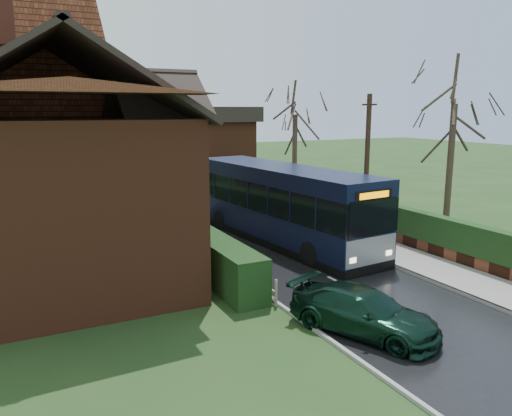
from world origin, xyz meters
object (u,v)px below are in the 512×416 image
brick_house (59,159)px  bus (282,205)px  bus_stop_sign (389,215)px  telegraph_pole (367,168)px  car_silver (168,205)px  car_green (363,311)px

brick_house → bus: bearing=-4.9°
bus_stop_sign → telegraph_pole: size_ratio=0.39×
bus_stop_sign → telegraph_pole: telegraph_pole is taller
car_silver → telegraph_pole: size_ratio=0.59×
bus → telegraph_pole: 4.45m
telegraph_pole → brick_house: bearing=164.8°
bus → car_green: 10.25m
bus → telegraph_pole: (3.85, -1.42, 1.74)m
brick_house → car_green: (6.87, -10.60, -3.74)m
bus → car_green: bus is taller
brick_house → bus: brick_house is taller
car_silver → car_green: 17.82m
car_green → brick_house: bearing=99.0°
brick_house → car_silver: 10.39m
car_silver → bus_stop_sign: bearing=-57.9°
telegraph_pole → bus_stop_sign: bearing=-113.5°
bus_stop_sign → telegraph_pole: (0.85, 2.66, 1.76)m
brick_house → car_silver: brick_house is taller
brick_house → telegraph_pole: brick_house is taller
car_green → bus_stop_sign: bus_stop_sign is taller
brick_house → car_silver: bearing=48.0°
car_silver → bus: bearing=-63.2°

